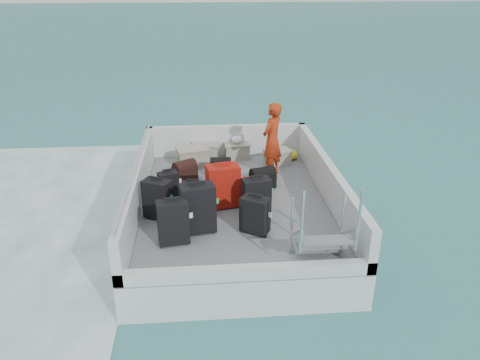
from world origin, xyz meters
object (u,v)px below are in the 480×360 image
(crate_3, at_px, (277,158))
(suitcase_6, at_px, (255,215))
(suitcase_8, at_px, (245,190))
(crate_1, at_px, (205,152))
(suitcase_2, at_px, (169,186))
(crate_0, at_px, (193,158))
(passenger, at_px, (272,140))
(suitcase_1, at_px, (158,199))
(crate_2, at_px, (237,151))
(suitcase_3, at_px, (198,209))
(suitcase_5, at_px, (223,186))
(suitcase_4, at_px, (194,199))
(suitcase_0, at_px, (173,223))
(suitcase_7, at_px, (256,197))

(crate_3, bearing_deg, suitcase_6, -105.79)
(suitcase_8, bearing_deg, crate_1, 20.35)
(suitcase_2, height_order, crate_0, suitcase_2)
(passenger, bearing_deg, suitcase_6, 23.61)
(suitcase_1, bearing_deg, crate_2, 86.59)
(suitcase_2, distance_m, suitcase_3, 1.40)
(suitcase_5, bearing_deg, suitcase_4, -161.13)
(suitcase_0, height_order, suitcase_3, suitcase_3)
(suitcase_2, distance_m, suitcase_5, 1.07)
(crate_3, bearing_deg, suitcase_0, -123.91)
(suitcase_3, distance_m, suitcase_4, 0.60)
(suitcase_7, bearing_deg, crate_1, 95.42)
(crate_0, distance_m, passenger, 1.84)
(suitcase_2, xyz_separation_m, crate_2, (1.42, 2.01, -0.10))
(crate_1, bearing_deg, passenger, -37.79)
(suitcase_0, height_order, suitcase_5, suitcase_5)
(crate_2, distance_m, passenger, 1.36)
(suitcase_5, relative_size, suitcase_6, 1.27)
(suitcase_1, relative_size, crate_1, 1.26)
(suitcase_2, relative_size, crate_1, 0.95)
(suitcase_0, relative_size, suitcase_4, 1.19)
(suitcase_0, height_order, suitcase_8, suitcase_0)
(crate_1, height_order, crate_2, crate_1)
(suitcase_3, height_order, suitcase_8, suitcase_3)
(suitcase_2, xyz_separation_m, crate_3, (2.27, 1.52, -0.11))
(suitcase_4, bearing_deg, suitcase_8, 41.58)
(suitcase_2, relative_size, passenger, 0.34)
(suitcase_2, height_order, suitcase_7, suitcase_7)
(crate_2, bearing_deg, suitcase_2, -125.23)
(suitcase_7, distance_m, crate_3, 2.38)
(crate_1, bearing_deg, suitcase_1, -106.96)
(suitcase_3, height_order, crate_0, suitcase_3)
(suitcase_6, bearing_deg, crate_2, 122.39)
(suitcase_3, relative_size, suitcase_6, 1.34)
(crate_2, bearing_deg, crate_0, -157.40)
(suitcase_1, xyz_separation_m, crate_0, (0.56, 2.34, -0.16))
(passenger, bearing_deg, suitcase_7, 21.39)
(suitcase_2, distance_m, suitcase_6, 1.99)
(suitcase_6, height_order, crate_0, suitcase_6)
(suitcase_0, bearing_deg, suitcase_4, 61.16)
(crate_2, bearing_deg, suitcase_8, -90.12)
(suitcase_3, distance_m, passenger, 2.73)
(suitcase_5, bearing_deg, crate_2, 68.50)
(suitcase_6, distance_m, suitcase_7, 0.63)
(crate_0, height_order, crate_1, crate_0)
(suitcase_1, relative_size, suitcase_7, 1.05)
(crate_1, distance_m, passenger, 1.81)
(suitcase_4, distance_m, crate_3, 2.85)
(suitcase_4, height_order, crate_1, suitcase_4)
(suitcase_3, distance_m, crate_0, 2.89)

